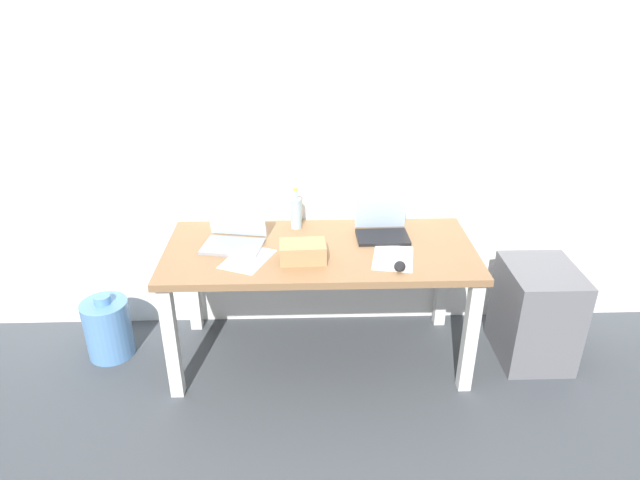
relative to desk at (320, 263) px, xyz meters
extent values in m
plane|color=#42474C|center=(0.00, 0.00, -0.64)|extent=(8.00, 8.00, 0.00)
cube|color=white|center=(0.00, 0.44, 0.66)|extent=(5.20, 0.08, 2.60)
cube|color=olive|center=(0.00, 0.00, 0.08)|extent=(1.73, 0.76, 0.04)
cube|color=silver|center=(-0.80, -0.32, -0.29)|extent=(0.07, 0.07, 0.70)
cube|color=silver|center=(0.80, -0.32, -0.29)|extent=(0.07, 0.07, 0.70)
cube|color=silver|center=(-0.80, 0.32, -0.29)|extent=(0.07, 0.07, 0.70)
cube|color=silver|center=(0.80, 0.32, -0.29)|extent=(0.07, 0.07, 0.70)
cube|color=gray|center=(-0.49, 0.02, 0.11)|extent=(0.36, 0.27, 0.02)
cube|color=silver|center=(-0.47, 0.13, 0.22)|extent=(0.33, 0.11, 0.22)
cube|color=black|center=(0.36, 0.11, 0.11)|extent=(0.30, 0.21, 0.02)
cube|color=silver|center=(0.36, 0.21, 0.22)|extent=(0.30, 0.05, 0.20)
cylinder|color=#99B7C1|center=(-0.13, 0.28, 0.19)|extent=(0.07, 0.07, 0.19)
cylinder|color=#99B7C1|center=(-0.13, 0.28, 0.31)|extent=(0.03, 0.03, 0.05)
cylinder|color=gold|center=(-0.13, 0.28, 0.34)|extent=(0.03, 0.03, 0.01)
ellipsoid|color=black|center=(0.41, -0.25, 0.11)|extent=(0.08, 0.11, 0.03)
cube|color=tan|center=(-0.10, -0.14, 0.15)|extent=(0.25, 0.17, 0.10)
cube|color=white|center=(-0.39, -0.12, 0.10)|extent=(0.31, 0.35, 0.00)
cube|color=white|center=(0.39, -0.13, 0.10)|extent=(0.26, 0.33, 0.00)
cylinder|color=#598CC6|center=(-1.28, 0.06, -0.46)|extent=(0.28, 0.28, 0.36)
cylinder|color=#598CC6|center=(-1.28, 0.06, -0.25)|extent=(0.10, 0.10, 0.05)
cube|color=slate|center=(1.28, -0.03, -0.34)|extent=(0.40, 0.48, 0.60)
camera|label=1|loc=(-0.09, -2.77, 1.52)|focal=31.39mm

